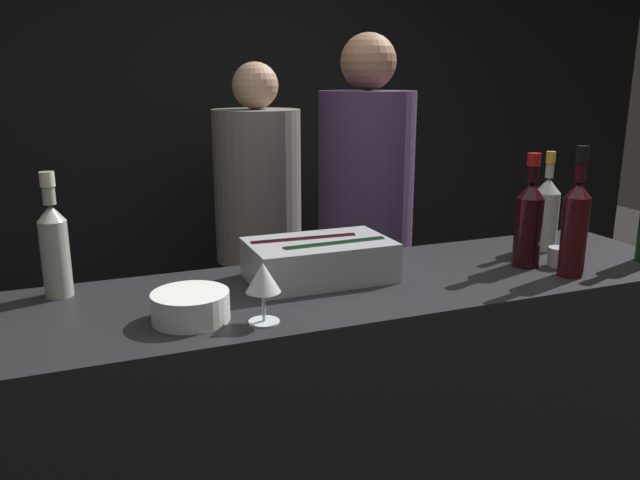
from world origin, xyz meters
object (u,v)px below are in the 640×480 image
(white_wine_bottle, at_px, (54,245))
(red_wine_bottle_tall, at_px, (529,220))
(ice_bin_with_bottles, at_px, (319,258))
(rose_wine_bottle, at_px, (546,211))
(red_wine_bottle_black_foil, at_px, (575,224))
(person_blond_tee, at_px, (365,239))
(person_in_hoodie, at_px, (259,226))
(wine_glass, at_px, (263,280))
(bowl_white, at_px, (191,305))
(candle_votive, at_px, (558,257))

(white_wine_bottle, bearing_deg, red_wine_bottle_tall, -9.93)
(ice_bin_with_bottles, height_order, rose_wine_bottle, rose_wine_bottle)
(rose_wine_bottle, bearing_deg, red_wine_bottle_black_foil, -115.98)
(white_wine_bottle, distance_m, person_blond_tee, 1.26)
(red_wine_bottle_tall, xyz_separation_m, person_in_hoodie, (-0.40, 1.40, -0.29))
(red_wine_bottle_tall, bearing_deg, red_wine_bottle_black_foil, -67.16)
(ice_bin_with_bottles, bearing_deg, wine_glass, -132.91)
(ice_bin_with_bottles, bearing_deg, red_wine_bottle_tall, -10.24)
(bowl_white, height_order, rose_wine_bottle, rose_wine_bottle)
(ice_bin_with_bottles, relative_size, person_in_hoodie, 0.23)
(candle_votive, distance_m, red_wine_bottle_tall, 0.14)
(ice_bin_with_bottles, relative_size, bowl_white, 2.17)
(wine_glass, bearing_deg, red_wine_bottle_black_foil, 1.07)
(candle_votive, xyz_separation_m, white_wine_bottle, (-1.34, 0.26, 0.10))
(ice_bin_with_bottles, relative_size, person_blond_tee, 0.21)
(red_wine_bottle_tall, height_order, person_blond_tee, person_blond_tee)
(red_wine_bottle_tall, relative_size, red_wine_bottle_black_foil, 0.92)
(candle_votive, xyz_separation_m, rose_wine_bottle, (0.09, 0.17, 0.10))
(ice_bin_with_bottles, bearing_deg, white_wine_bottle, 170.35)
(person_in_hoodie, bearing_deg, person_blond_tee, 47.94)
(red_wine_bottle_tall, distance_m, person_blond_tee, 0.82)
(ice_bin_with_bottles, xyz_separation_m, rose_wine_bottle, (0.78, 0.02, 0.06))
(ice_bin_with_bottles, height_order, wine_glass, wine_glass)
(white_wine_bottle, xyz_separation_m, red_wine_bottle_tall, (1.26, -0.22, 0.00))
(rose_wine_bottle, xyz_separation_m, person_in_hoodie, (-0.57, 1.28, -0.28))
(bowl_white, xyz_separation_m, person_blond_tee, (0.84, 0.84, -0.13))
(white_wine_bottle, xyz_separation_m, person_blond_tee, (1.11, 0.55, -0.22))
(red_wine_bottle_tall, bearing_deg, ice_bin_with_bottles, 169.76)
(ice_bin_with_bottles, distance_m, red_wine_bottle_black_foil, 0.70)
(bowl_white, xyz_separation_m, red_wine_bottle_tall, (0.98, 0.06, 0.10))
(rose_wine_bottle, height_order, person_blond_tee, person_blond_tee)
(ice_bin_with_bottles, bearing_deg, person_in_hoodie, 81.16)
(ice_bin_with_bottles, relative_size, white_wine_bottle, 1.22)
(ice_bin_with_bottles, xyz_separation_m, red_wine_bottle_black_foil, (0.65, -0.23, 0.09))
(person_blond_tee, bearing_deg, wine_glass, -166.32)
(candle_votive, relative_size, red_wine_bottle_tall, 0.19)
(wine_glass, relative_size, person_in_hoodie, 0.08)
(wine_glass, bearing_deg, ice_bin_with_bottles, 47.09)
(person_in_hoodie, relative_size, person_blond_tee, 0.95)
(white_wine_bottle, bearing_deg, ice_bin_with_bottles, -9.65)
(wine_glass, bearing_deg, red_wine_bottle_tall, 9.50)
(white_wine_bottle, relative_size, person_blond_tee, 0.18)
(rose_wine_bottle, bearing_deg, person_blond_tee, 116.26)
(red_wine_bottle_black_foil, bearing_deg, rose_wine_bottle, 64.02)
(ice_bin_with_bottles, bearing_deg, candle_votive, -11.98)
(rose_wine_bottle, xyz_separation_m, red_wine_bottle_black_foil, (-0.12, -0.25, 0.02))
(bowl_white, bearing_deg, red_wine_bottle_black_foil, -3.23)
(bowl_white, relative_size, person_blond_tee, 0.10)
(wine_glass, height_order, person_blond_tee, person_blond_tee)
(bowl_white, distance_m, rose_wine_bottle, 1.17)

